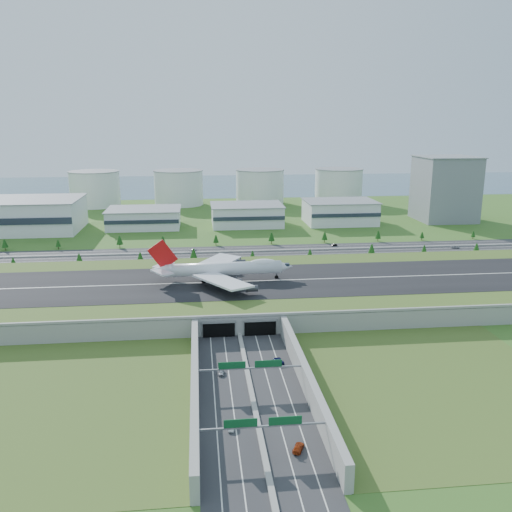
{
  "coord_description": "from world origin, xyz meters",
  "views": [
    {
      "loc": [
        -15.75,
        -257.86,
        86.78
      ],
      "look_at": [
        16.05,
        35.0,
        12.2
      ],
      "focal_mm": 38.0,
      "sensor_mm": 36.0,
      "label": 1
    }
  ],
  "objects": [
    {
      "name": "hangar_west",
      "position": [
        -170.0,
        185.0,
        12.5
      ],
      "size": [
        120.0,
        60.0,
        25.0
      ],
      "primitive_type": "cube",
      "color": "silver",
      "rests_on": "ground"
    },
    {
      "name": "fuel_tank_c",
      "position": [
        50.0,
        310.0,
        17.5
      ],
      "size": [
        50.0,
        50.0,
        35.0
      ],
      "primitive_type": "cylinder",
      "color": "silver",
      "rests_on": "ground"
    },
    {
      "name": "car_5",
      "position": [
        79.1,
        105.11,
        0.84
      ],
      "size": [
        4.64,
        2.78,
        1.45
      ],
      "primitive_type": "imported",
      "rotation": [
        0.0,
        0.0,
        -1.27
      ],
      "color": "black",
      "rests_on": "ground"
    },
    {
      "name": "fuel_tank_a",
      "position": [
        -120.0,
        310.0,
        17.5
      ],
      "size": [
        50.0,
        50.0,
        35.0
      ],
      "primitive_type": "cylinder",
      "color": "silver",
      "rests_on": "ground"
    },
    {
      "name": "office_tower",
      "position": [
        200.0,
        195.0,
        27.5
      ],
      "size": [
        46.0,
        46.0,
        55.0
      ],
      "primitive_type": "cube",
      "color": "slate",
      "rests_on": "ground"
    },
    {
      "name": "fuel_tank_b",
      "position": [
        -35.0,
        310.0,
        17.5
      ],
      "size": [
        50.0,
        50.0,
        35.0
      ],
      "primitive_type": "cylinder",
      "color": "silver",
      "rests_on": "ground"
    },
    {
      "name": "fuel_tank_d",
      "position": [
        135.0,
        310.0,
        17.5
      ],
      "size": [
        50.0,
        50.0,
        35.0
      ],
      "primitive_type": "cylinder",
      "color": "silver",
      "rests_on": "ground"
    },
    {
      "name": "tree_row",
      "position": [
        7.94,
        96.68,
        4.74
      ],
      "size": [
        504.58,
        48.7,
        8.42
      ],
      "color": "#3D2819",
      "rests_on": "ground"
    },
    {
      "name": "car_3",
      "position": [
        9.49,
        -131.2,
        0.95
      ],
      "size": [
        4.52,
        6.2,
        1.67
      ],
      "primitive_type": "imported",
      "rotation": [
        0.0,
        0.0,
        2.71
      ],
      "color": "#932E0D",
      "rests_on": "ground"
    },
    {
      "name": "car_7",
      "position": [
        -19.85,
        101.11,
        0.87
      ],
      "size": [
        5.54,
        3.75,
        1.49
      ],
      "primitive_type": "imported",
      "rotation": [
        0.0,
        0.0,
        -1.21
      ],
      "color": "silver",
      "rests_on": "ground"
    },
    {
      "name": "car_1",
      "position": [
        -7.59,
        -119.01,
        0.88
      ],
      "size": [
        2.71,
        4.87,
        1.52
      ],
      "primitive_type": "imported",
      "rotation": [
        0.0,
        0.0,
        -0.25
      ],
      "color": "silver",
      "rests_on": "ground"
    },
    {
      "name": "underpass_road",
      "position": [
        0.0,
        -99.42,
        3.43
      ],
      "size": [
        38.8,
        120.4,
        8.0
      ],
      "color": "#28282B",
      "rests_on": "ground"
    },
    {
      "name": "sign_gantry_far",
      "position": [
        0.0,
        -130.04,
        6.95
      ],
      "size": [
        38.7,
        0.7,
        9.8
      ],
      "color": "gray",
      "rests_on": "ground"
    },
    {
      "name": "ground",
      "position": [
        0.0,
        0.0,
        0.0
      ],
      "size": [
        1200.0,
        1200.0,
        0.0
      ],
      "primitive_type": "plane",
      "color": "#425B1C",
      "rests_on": "ground"
    },
    {
      "name": "sign_gantry_near",
      "position": [
        0.0,
        -95.04,
        6.95
      ],
      "size": [
        38.7,
        0.7,
        9.8
      ],
      "color": "gray",
      "rests_on": "ground"
    },
    {
      "name": "bay_water",
      "position": [
        0.0,
        480.0,
        0.03
      ],
      "size": [
        1200.0,
        260.0,
        0.06
      ],
      "primitive_type": "cube",
      "color": "#3B5D71",
      "rests_on": "ground"
    },
    {
      "name": "hangar_mid_b",
      "position": [
        25.0,
        190.0,
        8.5
      ],
      "size": [
        58.0,
        42.0,
        17.0
      ],
      "primitive_type": "cube",
      "color": "silver",
      "rests_on": "ground"
    },
    {
      "name": "hangar_mid_c",
      "position": [
        105.0,
        190.0,
        9.5
      ],
      "size": [
        58.0,
        42.0,
        19.0
      ],
      "primitive_type": "cube",
      "color": "silver",
      "rests_on": "ground"
    },
    {
      "name": "north_expressway",
      "position": [
        0.0,
        95.0,
        0.06
      ],
      "size": [
        560.0,
        36.0,
        0.12
      ],
      "primitive_type": "cube",
      "color": "#28282B",
      "rests_on": "ground"
    },
    {
      "name": "car_2",
      "position": [
        12.16,
        -77.11,
        0.96
      ],
      "size": [
        3.91,
        6.45,
        1.67
      ],
      "primitive_type": "imported",
      "rotation": [
        0.0,
        0.0,
        3.34
      ],
      "color": "#0D1142",
      "rests_on": "ground"
    },
    {
      "name": "car_0",
      "position": [
        -9.04,
        -84.06,
        0.88
      ],
      "size": [
        2.51,
        4.69,
        1.52
      ],
      "primitive_type": "imported",
      "rotation": [
        0.0,
        0.0,
        -0.17
      ],
      "color": "#B9B9BE",
      "rests_on": "ground"
    },
    {
      "name": "boeing_747",
      "position": [
        -4.11,
        2.75,
        14.33
      ],
      "size": [
        72.47,
        68.46,
        22.4
      ],
      "rotation": [
        0.0,
        0.0,
        0.03
      ],
      "color": "white",
      "rests_on": "airfield_deck"
    },
    {
      "name": "airfield_deck",
      "position": [
        0.0,
        -0.09,
        4.12
      ],
      "size": [
        520.0,
        100.0,
        9.2
      ],
      "color": "gray",
      "rests_on": "ground"
    },
    {
      "name": "hangar_mid_a",
      "position": [
        -60.0,
        190.0,
        7.5
      ],
      "size": [
        58.0,
        42.0,
        15.0
      ],
      "primitive_type": "cube",
      "color": "silver",
      "rests_on": "ground"
    },
    {
      "name": "car_6",
      "position": [
        160.76,
        89.67,
        0.9
      ],
      "size": [
        6.11,
        4.11,
        1.55
      ],
      "primitive_type": "imported",
      "rotation": [
        0.0,
        0.0,
        1.27
      ],
      "color": "#A7A7AC",
      "rests_on": "ground"
    }
  ]
}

